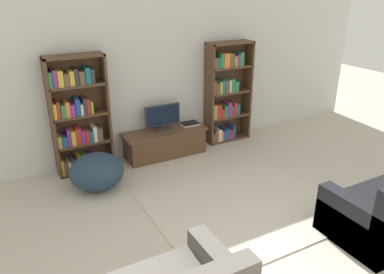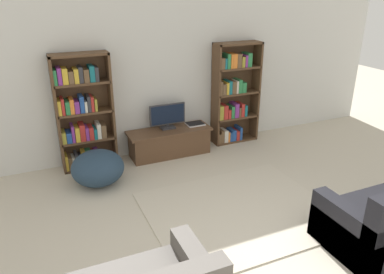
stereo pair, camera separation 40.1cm
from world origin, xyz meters
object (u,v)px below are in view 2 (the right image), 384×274
object	(u,v)px
bookshelf_left	(82,114)
bookshelf_right	(233,94)
television	(167,116)
beanbag_ottoman	(98,168)
tv_stand	(170,142)
laptop	(195,124)

from	to	relation	value
bookshelf_left	bookshelf_right	distance (m)	2.63
television	beanbag_ottoman	world-z (taller)	television
beanbag_ottoman	tv_stand	bearing A→B (deg)	22.05
television	beanbag_ottoman	bearing A→B (deg)	-155.34
beanbag_ottoman	bookshelf_left	bearing A→B (deg)	94.52
bookshelf_right	tv_stand	size ratio (longest dim) A/B	1.28
bookshelf_left	bookshelf_right	world-z (taller)	same
tv_stand	bookshelf_right	bearing A→B (deg)	5.60
bookshelf_left	television	bearing A→B (deg)	-2.23
bookshelf_right	tv_stand	world-z (taller)	bookshelf_right
tv_stand	television	xyz separation A→B (m)	(-0.00, 0.07, 0.45)
bookshelf_left	tv_stand	bearing A→B (deg)	-5.19
bookshelf_right	television	world-z (taller)	bookshelf_right
bookshelf_right	tv_stand	distance (m)	1.44
television	laptop	world-z (taller)	television
laptop	bookshelf_left	bearing A→B (deg)	177.73
tv_stand	beanbag_ottoman	distance (m)	1.41
tv_stand	beanbag_ottoman	xyz separation A→B (m)	(-1.31, -0.53, 0.02)
tv_stand	laptop	bearing A→B (deg)	5.72
tv_stand	television	distance (m)	0.45
bookshelf_left	laptop	size ratio (longest dim) A/B	5.96
bookshelf_left	beanbag_ottoman	xyz separation A→B (m)	(0.05, -0.65, -0.62)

